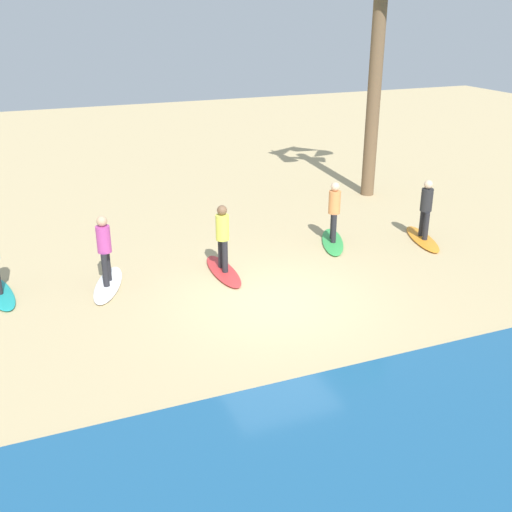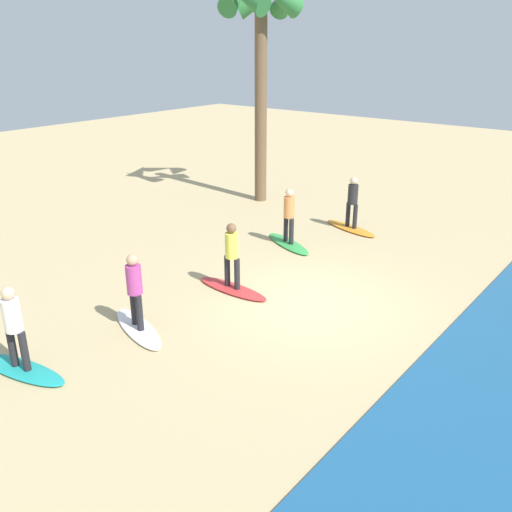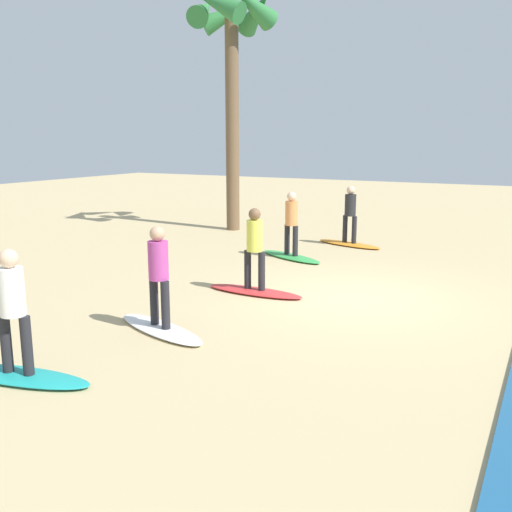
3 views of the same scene
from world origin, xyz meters
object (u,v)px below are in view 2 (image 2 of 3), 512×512
(surfboard_orange, at_px, (351,228))
(surfer_teal, at_px, (13,322))
(surfer_green, at_px, (289,212))
(surfer_red, at_px, (232,251))
(surfboard_red, at_px, (232,289))
(surfboard_white, at_px, (138,328))
(surfboard_green, at_px, (288,244))
(surfer_white, at_px, (135,286))
(palm_tree, at_px, (261,24))
(surfer_orange, at_px, (353,199))
(surfboard_teal, at_px, (22,369))

(surfboard_orange, xyz_separation_m, surfer_teal, (11.00, -0.71, 0.99))
(surfer_green, bearing_deg, surfer_red, 12.64)
(surfboard_orange, height_order, surfboard_red, same)
(surfboard_orange, bearing_deg, surfboard_white, -75.43)
(surfboard_green, xyz_separation_m, surfer_white, (6.20, 0.52, 0.99))
(surfboard_orange, bearing_deg, surfer_teal, -77.58)
(surfer_white, relative_size, palm_tree, 0.21)
(surfboard_orange, xyz_separation_m, surfer_orange, (0.00, 0.00, 0.99))
(surfboard_red, height_order, surfer_teal, surfer_teal)
(surfboard_red, distance_m, surfer_white, 2.94)
(surfboard_red, height_order, palm_tree, palm_tree)
(surfer_green, distance_m, surfboard_white, 6.30)
(surfer_white, bearing_deg, surfboard_white, 0.00)
(surfboard_white, xyz_separation_m, surfboard_teal, (2.37, -0.48, 0.00))
(surfboard_green, bearing_deg, surfboard_red, -53.35)
(surfer_orange, xyz_separation_m, surfer_white, (8.63, -0.23, 0.00))
(surfboard_white, distance_m, surfer_teal, 2.61)
(surfer_teal, distance_m, palm_tree, 13.56)
(palm_tree, bearing_deg, surfboard_orange, 78.04)
(surfer_teal, bearing_deg, surfboard_orange, 176.30)
(surfboard_orange, height_order, surfer_white, surfer_white)
(surfer_green, xyz_separation_m, surfboard_red, (3.45, 0.77, -0.99))
(surfer_teal, bearing_deg, surfboard_green, -179.75)
(surfer_white, bearing_deg, palm_tree, -156.19)
(surfboard_white, bearing_deg, surfer_orange, 107.29)
(surfer_teal, bearing_deg, surfboard_red, 171.81)
(surfer_green, bearing_deg, surfer_teal, 0.25)
(surfboard_orange, bearing_deg, surfboard_teal, -77.58)
(surfer_green, distance_m, surfboard_red, 3.67)
(surfer_green, bearing_deg, surfer_orange, 162.86)
(surfboard_teal, relative_size, surfer_teal, 1.28)
(surfboard_teal, xyz_separation_m, palm_tree, (-11.95, -3.75, 6.19))
(surfboard_green, height_order, surfer_green, surfer_green)
(surfer_red, distance_m, surfer_teal, 5.17)
(surfboard_red, bearing_deg, surfboard_white, -94.37)
(surfer_green, relative_size, surfboard_red, 0.78)
(surfboard_red, bearing_deg, surfer_green, 103.65)
(surfer_green, height_order, surfboard_red, surfer_green)
(surfer_red, bearing_deg, surfboard_teal, -8.19)
(surfboard_green, relative_size, surfer_green, 1.28)
(surfer_white, bearing_deg, surfer_teal, -11.39)
(surfer_red, relative_size, surfer_white, 1.00)
(surfboard_white, bearing_deg, palm_tree, 132.65)
(surfboard_orange, relative_size, surfboard_green, 1.00)
(surfer_orange, height_order, surfer_red, same)
(surfer_green, relative_size, surfboard_teal, 0.78)
(surfer_green, height_order, palm_tree, palm_tree)
(surfboard_green, distance_m, surfboard_red, 3.54)
(surfer_teal, xyz_separation_m, palm_tree, (-11.95, -3.75, 5.20))
(surfer_green, xyz_separation_m, palm_tree, (-3.37, -3.71, 5.20))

